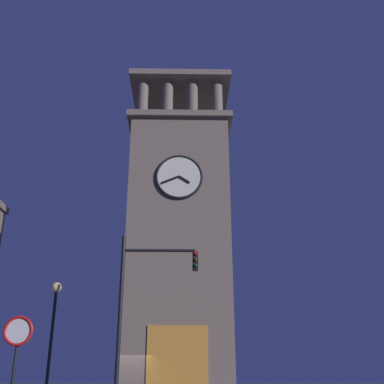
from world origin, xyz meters
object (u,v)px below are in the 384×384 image
(traffic_signal_near, at_px, (143,297))
(no_horn_sign, at_px, (17,341))
(street_lamp, at_px, (53,320))
(clocktower, at_px, (179,253))

(traffic_signal_near, xyz_separation_m, no_horn_sign, (2.75, 5.67, -2.02))
(traffic_signal_near, bearing_deg, street_lamp, -33.42)
(no_horn_sign, bearing_deg, clocktower, -102.93)
(clocktower, height_order, traffic_signal_near, clocktower)
(clocktower, xyz_separation_m, no_horn_sign, (4.01, 17.47, -6.71))
(clocktower, xyz_separation_m, street_lamp, (5.36, 9.10, -5.29))
(clocktower, bearing_deg, no_horn_sign, 77.07)
(traffic_signal_near, relative_size, no_horn_sign, 2.30)
(traffic_signal_near, bearing_deg, no_horn_sign, 64.15)
(clocktower, distance_m, no_horn_sign, 19.14)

